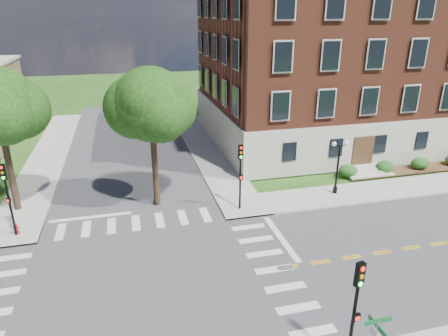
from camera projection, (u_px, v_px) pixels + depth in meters
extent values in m
plane|color=#264914|center=(142.00, 290.00, 20.44)|extent=(160.00, 160.00, 0.00)
cube|color=#3D3D3F|center=(142.00, 290.00, 20.43)|extent=(90.00, 12.00, 0.01)
cube|color=#3D3D3F|center=(142.00, 290.00, 20.43)|extent=(12.00, 90.00, 0.01)
cube|color=#9E9B93|center=(422.00, 185.00, 32.66)|extent=(34.00, 3.50, 0.12)
cube|color=#9E9B93|center=(202.00, 144.00, 42.95)|extent=(3.50, 34.00, 0.12)
cube|color=#9E9B93|center=(49.00, 156.00, 39.41)|extent=(3.50, 34.00, 0.12)
cube|color=silver|center=(281.00, 238.00, 25.15)|extent=(0.40, 5.50, 0.00)
cube|color=#AAA696|center=(345.00, 117.00, 44.97)|extent=(30.00, 20.00, 4.20)
cube|color=brown|center=(354.00, 43.00, 42.05)|extent=(29.55, 19.70, 11.80)
cube|color=#472D19|center=(363.00, 152.00, 35.14)|extent=(2.00, 0.10, 2.80)
cylinder|color=black|center=(12.00, 177.00, 27.77)|extent=(0.44, 0.44, 4.93)
cylinder|color=black|center=(155.00, 173.00, 28.60)|extent=(0.44, 0.44, 4.84)
sphere|color=black|center=(151.00, 104.00, 26.79)|extent=(5.09, 5.09, 5.09)
cylinder|color=black|center=(352.00, 326.00, 15.33)|extent=(0.14, 0.14, 3.80)
cube|color=black|center=(360.00, 275.00, 14.46)|extent=(0.36, 0.28, 1.00)
cylinder|color=red|center=(363.00, 269.00, 14.22)|extent=(0.19, 0.09, 0.18)
cylinder|color=orange|center=(362.00, 277.00, 14.34)|extent=(0.19, 0.09, 0.18)
cylinder|color=#19E533|center=(361.00, 284.00, 14.46)|extent=(0.19, 0.09, 0.18)
cube|color=black|center=(356.00, 317.00, 14.95)|extent=(0.32, 0.18, 0.30)
cylinder|color=black|center=(240.00, 184.00, 28.00)|extent=(0.14, 0.14, 3.80)
cube|color=black|center=(241.00, 152.00, 27.13)|extent=(0.34, 0.25, 1.00)
cylinder|color=red|center=(241.00, 148.00, 26.89)|extent=(0.18, 0.07, 0.18)
cylinder|color=orange|center=(241.00, 153.00, 27.01)|extent=(0.18, 0.07, 0.18)
cylinder|color=#19E533|center=(241.00, 157.00, 27.13)|extent=(0.18, 0.07, 0.18)
cube|color=black|center=(241.00, 177.00, 27.62)|extent=(0.31, 0.15, 0.30)
cylinder|color=black|center=(11.00, 208.00, 24.61)|extent=(0.14, 0.14, 3.80)
cube|color=black|center=(3.00, 172.00, 23.74)|extent=(0.37, 0.30, 1.00)
cylinder|color=red|center=(1.00, 168.00, 23.50)|extent=(0.19, 0.10, 0.18)
cylinder|color=orange|center=(2.00, 173.00, 23.62)|extent=(0.19, 0.10, 0.18)
cylinder|color=#19E533|center=(3.00, 178.00, 23.74)|extent=(0.19, 0.10, 0.18)
cube|color=black|center=(8.00, 200.00, 24.23)|extent=(0.32, 0.20, 0.30)
cylinder|color=black|center=(335.00, 190.00, 31.09)|extent=(0.32, 0.32, 0.50)
cylinder|color=black|center=(337.00, 170.00, 30.49)|extent=(0.16, 0.16, 3.80)
cube|color=black|center=(340.00, 146.00, 29.78)|extent=(1.00, 0.06, 0.06)
sphere|color=white|center=(334.00, 144.00, 29.59)|extent=(0.36, 0.36, 0.36)
sphere|color=white|center=(346.00, 143.00, 29.82)|extent=(0.36, 0.36, 0.36)
cube|color=#0C6328|center=(379.00, 321.00, 14.09)|extent=(1.10, 0.03, 0.20)
cube|color=#0C6328|center=(378.00, 327.00, 14.18)|extent=(0.03, 1.10, 0.20)
cube|color=silver|center=(377.00, 336.00, 14.35)|extent=(0.03, 0.75, 0.25)
cylinder|color=#AC0D1D|center=(17.00, 233.00, 25.41)|extent=(0.32, 0.32, 0.10)
cylinder|color=#AC0D1D|center=(16.00, 229.00, 25.32)|extent=(0.22, 0.22, 0.60)
sphere|color=#AC0D1D|center=(15.00, 225.00, 25.20)|extent=(0.24, 0.24, 0.24)
cylinder|color=#AC0D1D|center=(16.00, 228.00, 25.29)|extent=(0.35, 0.12, 0.12)
cylinder|color=#AC0D1D|center=(16.00, 228.00, 25.29)|extent=(0.12, 0.35, 0.12)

